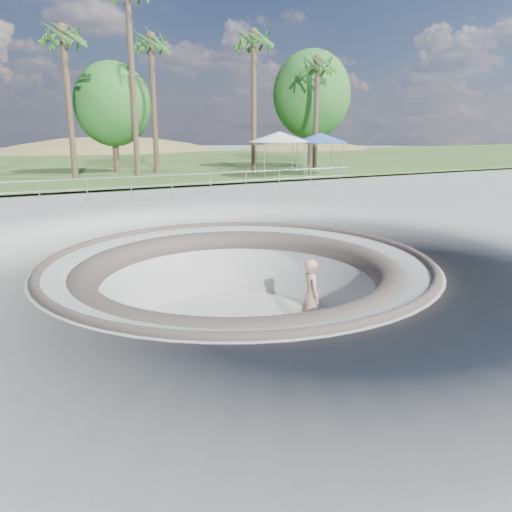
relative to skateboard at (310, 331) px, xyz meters
The scene contains 15 objects.
ground 2.69m from the skateboard, 140.38° to the left, with size 180.00×180.00×0.00m, color #A9A8A3.
skate_bowl 1.97m from the skateboard, 140.38° to the left, with size 14.00×14.00×4.10m.
grass_strip 35.35m from the skateboard, 92.46° to the left, with size 180.00×36.00×0.12m.
distant_hills 58.70m from the skateboard, 87.78° to the left, with size 103.20×45.00×28.60m.
safety_railing 13.58m from the skateboard, 96.52° to the left, with size 25.00×0.06×1.03m.
skateboard is the anchor object (origin of this frame).
skater 1.00m from the skateboard, 116.57° to the left, with size 0.71×0.47×1.96m, color tan.
canopy_white 22.10m from the skateboard, 62.96° to the left, with size 5.50×5.50×2.86m.
canopy_blue 23.71m from the skateboard, 55.82° to the left, with size 5.22×5.22×2.75m.
palm_b 24.79m from the skateboard, 97.22° to the left, with size 2.60×2.60×9.53m.
palm_d 27.08m from the skateboard, 83.13° to the left, with size 2.60×2.60×9.87m.
palm_e 25.95m from the skateboard, 67.12° to the left, with size 2.60×2.60×10.11m.
palm_f 27.83m from the skateboard, 56.63° to the left, with size 2.60×2.60×8.78m.
bushy_tree_mid 27.77m from the skateboard, 88.65° to the left, with size 5.36×4.87×7.73m.
bushy_tree_right 31.46m from the skateboard, 57.37° to the left, with size 6.49×5.90×9.36m.
Camera 1 is at (-5.33, -11.62, 3.44)m, focal length 35.00 mm.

